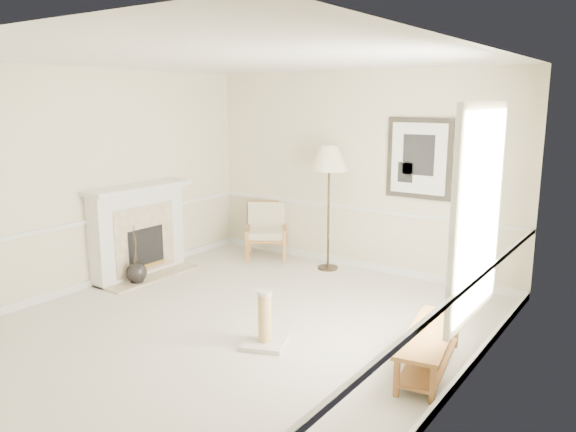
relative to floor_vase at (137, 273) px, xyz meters
The scene contains 8 objects.
ground 2.09m from the floor_vase, ahead, with size 5.50×5.50×0.00m, color silver.
room 2.80m from the floor_vase, ahead, with size 5.04×5.54×2.92m.
fireplace 0.64m from the floor_vase, 132.33° to the left, with size 0.64×1.64×1.31m.
floor_vase is the anchor object (origin of this frame).
armchair 2.26m from the floor_vase, 74.52° to the left, with size 0.93×0.95×0.87m.
floor_lamp 3.13m from the floor_vase, 49.76° to the left, with size 0.69×0.69×1.85m.
bench 4.21m from the floor_vase, ahead, with size 0.62×1.37×0.38m.
scratching_post 2.70m from the floor_vase, 12.13° to the right, with size 0.54×0.54×0.59m.
Camera 1 is at (3.86, -4.55, 2.48)m, focal length 35.00 mm.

